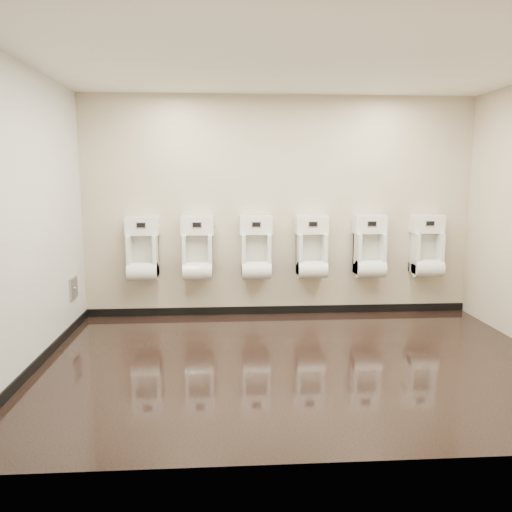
{
  "coord_description": "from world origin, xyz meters",
  "views": [
    {
      "loc": [
        -0.72,
        -4.62,
        1.79
      ],
      "look_at": [
        -0.38,
        0.55,
        0.96
      ],
      "focal_mm": 35.0,
      "sensor_mm": 36.0,
      "label": 1
    }
  ],
  "objects": [
    {
      "name": "urinal_2",
      "position": [
        -0.31,
        1.61,
        0.85
      ],
      "size": [
        0.42,
        0.32,
        0.78
      ],
      "color": "white",
      "rests_on": "back_wall"
    },
    {
      "name": "urinal_4",
      "position": [
        1.16,
        1.61,
        0.85
      ],
      "size": [
        0.42,
        0.32,
        0.78
      ],
      "color": "white",
      "rests_on": "back_wall"
    },
    {
      "name": "front_wall",
      "position": [
        0.0,
        -1.75,
        1.4
      ],
      "size": [
        5.0,
        0.02,
        2.8
      ],
      "primitive_type": "cube",
      "color": "#C4B79A",
      "rests_on": "ground"
    },
    {
      "name": "back_wall",
      "position": [
        0.0,
        1.75,
        1.4
      ],
      "size": [
        5.0,
        0.02,
        2.8
      ],
      "primitive_type": "cube",
      "color": "#C4B79A",
      "rests_on": "ground"
    },
    {
      "name": "ceiling",
      "position": [
        0.0,
        0.0,
        2.8
      ],
      "size": [
        5.0,
        3.5,
        0.0
      ],
      "primitive_type": "cube",
      "color": "white"
    },
    {
      "name": "left_wall",
      "position": [
        -2.5,
        0.0,
        1.4
      ],
      "size": [
        0.02,
        3.5,
        2.8
      ],
      "primitive_type": "cube",
      "color": "#C4B79A",
      "rests_on": "ground"
    },
    {
      "name": "urinal_0",
      "position": [
        -1.73,
        1.61,
        0.85
      ],
      "size": [
        0.42,
        0.32,
        0.78
      ],
      "color": "white",
      "rests_on": "back_wall"
    },
    {
      "name": "urinal_5",
      "position": [
        1.91,
        1.61,
        0.85
      ],
      "size": [
        0.42,
        0.32,
        0.78
      ],
      "color": "white",
      "rests_on": "back_wall"
    },
    {
      "name": "skirting_left",
      "position": [
        -2.49,
        0.0,
        0.05
      ],
      "size": [
        0.02,
        3.5,
        0.1
      ],
      "primitive_type": "cube",
      "color": "black",
      "rests_on": "ground"
    },
    {
      "name": "urinal_1",
      "position": [
        -1.05,
        1.61,
        0.85
      ],
      "size": [
        0.42,
        0.32,
        0.78
      ],
      "color": "white",
      "rests_on": "back_wall"
    },
    {
      "name": "tile_overlay_left",
      "position": [
        -2.5,
        0.0,
        1.4
      ],
      "size": [
        0.01,
        3.5,
        2.8
      ],
      "primitive_type": "cube",
      "color": "silver",
      "rests_on": "ground"
    },
    {
      "name": "access_panel",
      "position": [
        -2.48,
        1.2,
        0.5
      ],
      "size": [
        0.04,
        0.25,
        0.25
      ],
      "color": "#9E9EA3",
      "rests_on": "left_wall"
    },
    {
      "name": "skirting_back",
      "position": [
        0.0,
        1.74,
        0.05
      ],
      "size": [
        5.0,
        0.02,
        0.1
      ],
      "primitive_type": "cube",
      "color": "black",
      "rests_on": "ground"
    },
    {
      "name": "ground",
      "position": [
        0.0,
        0.0,
        0.0
      ],
      "size": [
        5.0,
        3.5,
        0.0
      ],
      "primitive_type": "cube",
      "color": "black",
      "rests_on": "ground"
    },
    {
      "name": "urinal_3",
      "position": [
        0.4,
        1.61,
        0.85
      ],
      "size": [
        0.42,
        0.32,
        0.78
      ],
      "color": "white",
      "rests_on": "back_wall"
    }
  ]
}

